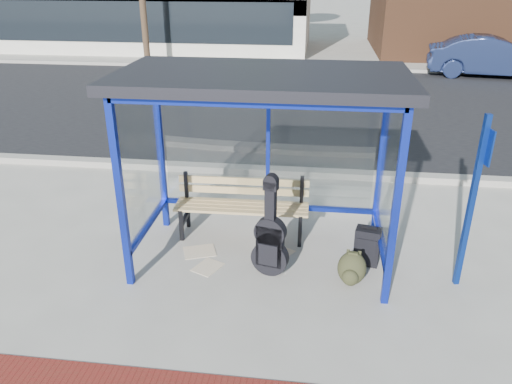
# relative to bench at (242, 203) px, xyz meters

# --- Properties ---
(ground) EXTENTS (120.00, 120.00, 0.00)m
(ground) POSITION_rel_bench_xyz_m (0.34, -0.61, -0.49)
(ground) COLOR #B2ADA0
(ground) RESTS_ON ground
(curb_near) EXTENTS (60.00, 0.25, 0.12)m
(curb_near) POSITION_rel_bench_xyz_m (0.34, 2.29, -0.43)
(curb_near) COLOR gray
(curb_near) RESTS_ON ground
(street_asphalt) EXTENTS (60.00, 10.00, 0.00)m
(street_asphalt) POSITION_rel_bench_xyz_m (0.34, 7.39, -0.49)
(street_asphalt) COLOR black
(street_asphalt) RESTS_ON ground
(curb_far) EXTENTS (60.00, 0.25, 0.12)m
(curb_far) POSITION_rel_bench_xyz_m (0.34, 12.49, -0.43)
(curb_far) COLOR gray
(curb_far) RESTS_ON ground
(far_sidewalk) EXTENTS (60.00, 4.00, 0.01)m
(far_sidewalk) POSITION_rel_bench_xyz_m (0.34, 14.39, -0.49)
(far_sidewalk) COLOR #B2ADA0
(far_sidewalk) RESTS_ON ground
(bus_shelter) EXTENTS (3.30, 1.80, 2.42)m
(bus_shelter) POSITION_rel_bench_xyz_m (0.34, -0.54, 1.58)
(bus_shelter) COLOR #0E209C
(bus_shelter) RESTS_ON ground
(storefront_white) EXTENTS (18.00, 6.04, 4.00)m
(storefront_white) POSITION_rel_bench_xyz_m (-8.66, 17.37, 1.51)
(storefront_white) COLOR silver
(storefront_white) RESTS_ON ground
(bench) EXTENTS (1.85, 0.49, 0.87)m
(bench) POSITION_rel_bench_xyz_m (0.00, 0.00, 0.00)
(bench) COLOR black
(bench) RESTS_ON ground
(guitar_bag) EXTENTS (0.48, 0.23, 1.25)m
(guitar_bag) POSITION_rel_bench_xyz_m (0.49, -0.95, -0.03)
(guitar_bag) COLOR black
(guitar_bag) RESTS_ON ground
(suitcase) EXTENTS (0.35, 0.27, 0.55)m
(suitcase) POSITION_rel_bench_xyz_m (1.69, -0.57, -0.24)
(suitcase) COLOR black
(suitcase) RESTS_ON ground
(backpack) EXTENTS (0.38, 0.36, 0.41)m
(backpack) POSITION_rel_bench_xyz_m (1.48, -1.04, -0.30)
(backpack) COLOR #282917
(backpack) RESTS_ON ground
(sign_post) EXTENTS (0.11, 0.26, 2.10)m
(sign_post) POSITION_rel_bench_xyz_m (2.75, -0.88, 0.69)
(sign_post) COLOR navy
(sign_post) RESTS_ON ground
(newspaper_a) EXTENTS (0.42, 0.45, 0.01)m
(newspaper_a) POSITION_rel_bench_xyz_m (-0.31, -0.92, -0.49)
(newspaper_a) COLOR white
(newspaper_a) RESTS_ON ground
(newspaper_b) EXTENTS (0.50, 0.45, 0.01)m
(newspaper_b) POSITION_rel_bench_xyz_m (-0.50, -0.56, -0.49)
(newspaper_b) COLOR white
(newspaper_b) RESTS_ON ground
(newspaper_c) EXTENTS (0.49, 0.46, 0.01)m
(newspaper_c) POSITION_rel_bench_xyz_m (0.54, -0.42, -0.49)
(newspaper_c) COLOR white
(newspaper_c) RESTS_ON ground
(parked_car) EXTENTS (4.27, 1.99, 1.35)m
(parked_car) POSITION_rel_bench_xyz_m (6.73, 12.01, 0.18)
(parked_car) COLOR #192346
(parked_car) RESTS_ON ground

